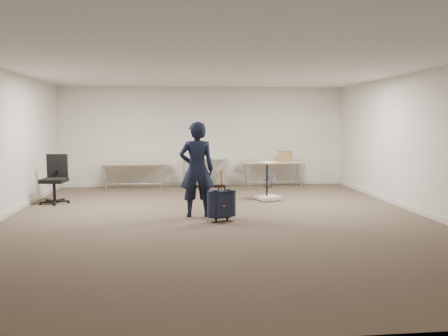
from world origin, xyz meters
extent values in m
plane|color=#46362A|center=(0.00, 0.00, 0.00)|extent=(9.00, 9.00, 0.00)
plane|color=silver|center=(0.00, 4.50, 1.40)|extent=(8.00, 0.00, 8.00)
plane|color=silver|center=(0.00, -4.50, 1.40)|extent=(8.00, 0.00, 8.00)
plane|color=silver|center=(4.00, 0.00, 1.40)|extent=(0.00, 9.00, 9.00)
plane|color=silver|center=(0.00, 0.00, 2.80)|extent=(8.00, 8.00, 0.00)
cube|color=beige|center=(0.00, 4.49, 0.05)|extent=(8.00, 0.02, 0.10)
cube|color=beige|center=(3.99, 0.00, 0.05)|extent=(0.02, 9.00, 0.10)
cube|color=#9F8062|center=(-1.90, 3.95, 0.71)|extent=(1.80, 0.75, 0.03)
cylinder|color=#92959A|center=(-1.90, 3.95, 0.15)|extent=(1.50, 0.02, 0.02)
cylinder|color=#92959A|center=(-2.65, 3.65, 0.35)|extent=(0.13, 0.04, 0.69)
cylinder|color=#92959A|center=(-1.15, 3.65, 0.35)|extent=(0.13, 0.04, 0.69)
cylinder|color=#92959A|center=(-2.65, 4.25, 0.35)|extent=(0.13, 0.04, 0.69)
cylinder|color=#92959A|center=(-1.15, 4.25, 0.35)|extent=(0.13, 0.04, 0.69)
cube|color=#9F8062|center=(1.90, 3.95, 0.71)|extent=(1.80, 0.75, 0.03)
cylinder|color=#92959A|center=(1.90, 3.95, 0.15)|extent=(1.50, 0.02, 0.02)
cylinder|color=#92959A|center=(1.15, 3.65, 0.35)|extent=(0.13, 0.04, 0.69)
cylinder|color=#92959A|center=(2.65, 3.65, 0.35)|extent=(0.13, 0.04, 0.69)
cylinder|color=#92959A|center=(1.15, 4.25, 0.35)|extent=(0.13, 0.04, 0.69)
cylinder|color=#92959A|center=(2.65, 4.25, 0.35)|extent=(0.13, 0.04, 0.69)
cylinder|color=silver|center=(-0.60, 3.98, 0.40)|extent=(0.02, 0.02, 0.80)
cylinder|color=silver|center=(0.60, 3.98, 0.40)|extent=(0.02, 0.02, 0.80)
cylinder|color=silver|center=(-0.60, 4.42, 0.40)|extent=(0.02, 0.02, 0.80)
cylinder|color=silver|center=(0.60, 4.42, 0.40)|extent=(0.02, 0.02, 0.80)
cube|color=silver|center=(0.00, 4.20, 0.10)|extent=(1.20, 0.45, 0.02)
cube|color=silver|center=(0.00, 4.20, 0.45)|extent=(1.20, 0.45, 0.02)
cube|color=silver|center=(0.00, 4.20, 0.78)|extent=(1.20, 0.45, 0.01)
imported|color=black|center=(-0.38, 0.36, 0.91)|extent=(0.67, 0.45, 1.82)
cube|color=black|center=(0.05, -0.10, 0.33)|extent=(0.39, 0.29, 0.48)
cube|color=black|center=(0.04, -0.09, 0.08)|extent=(0.34, 0.22, 0.03)
cylinder|color=black|center=(-0.06, -0.13, 0.03)|extent=(0.04, 0.07, 0.06)
cylinder|color=black|center=(0.16, -0.07, 0.03)|extent=(0.04, 0.07, 0.06)
torus|color=black|center=(0.05, -0.10, 0.60)|extent=(0.15, 0.06, 0.15)
cube|color=orange|center=(0.04, -0.09, 0.77)|extent=(0.03, 0.01, 0.37)
cylinder|color=black|center=(-3.49, 2.06, 0.05)|extent=(0.66, 0.66, 0.10)
cylinder|color=black|center=(-3.49, 2.06, 0.27)|extent=(0.07, 0.07, 0.44)
cube|color=black|center=(-3.49, 2.06, 0.52)|extent=(0.55, 0.55, 0.09)
cube|color=black|center=(-3.47, 2.30, 0.82)|extent=(0.47, 0.11, 0.53)
cube|color=beige|center=(1.33, 1.97, 0.06)|extent=(0.61, 0.61, 0.08)
cylinder|color=black|center=(1.14, 1.77, 0.02)|extent=(0.06, 0.06, 0.04)
cylinder|color=black|center=(1.33, 2.02, 0.49)|extent=(0.05, 0.05, 0.78)
cube|color=beige|center=(1.33, 1.97, 0.88)|extent=(0.41, 0.38, 0.04)
torus|color=#2350B3|center=(1.38, 1.89, 0.59)|extent=(0.27, 0.17, 0.24)
cube|color=olive|center=(2.22, 4.01, 0.87)|extent=(0.44, 0.39, 0.27)
camera|label=1|loc=(-0.72, -7.89, 1.81)|focal=35.00mm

